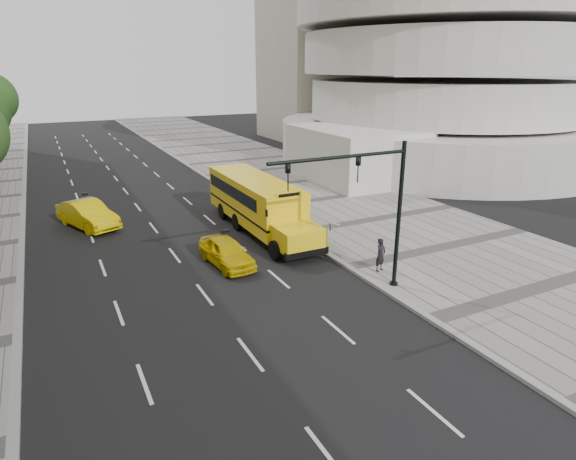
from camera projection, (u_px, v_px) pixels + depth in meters
name	position (u px, v px, depth m)	size (l,w,h in m)	color
ground	(194.00, 252.00, 25.08)	(140.00, 140.00, 0.00)	black
sidewalk_museum	(380.00, 219.00, 30.21)	(12.00, 140.00, 0.15)	gray
curb_museum	(295.00, 234.00, 27.63)	(0.30, 140.00, 0.15)	gray
curb_far	(20.00, 280.00, 21.62)	(0.30, 140.00, 0.15)	gray
guggenheim	(414.00, 20.00, 48.89)	(33.20, 42.20, 35.00)	silver
school_bus	(256.00, 200.00, 28.16)	(2.96, 11.56, 3.19)	yellow
taxi_near	(227.00, 252.00, 23.28)	(1.59, 3.94, 1.34)	#D4B303
taxi_far	(88.00, 215.00, 28.70)	(1.69, 4.85, 1.60)	#D4B303
pedestrian	(381.00, 255.00, 22.20)	(0.58, 0.38, 1.59)	black
traffic_signal	(372.00, 201.00, 19.15)	(6.18, 0.36, 6.40)	black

